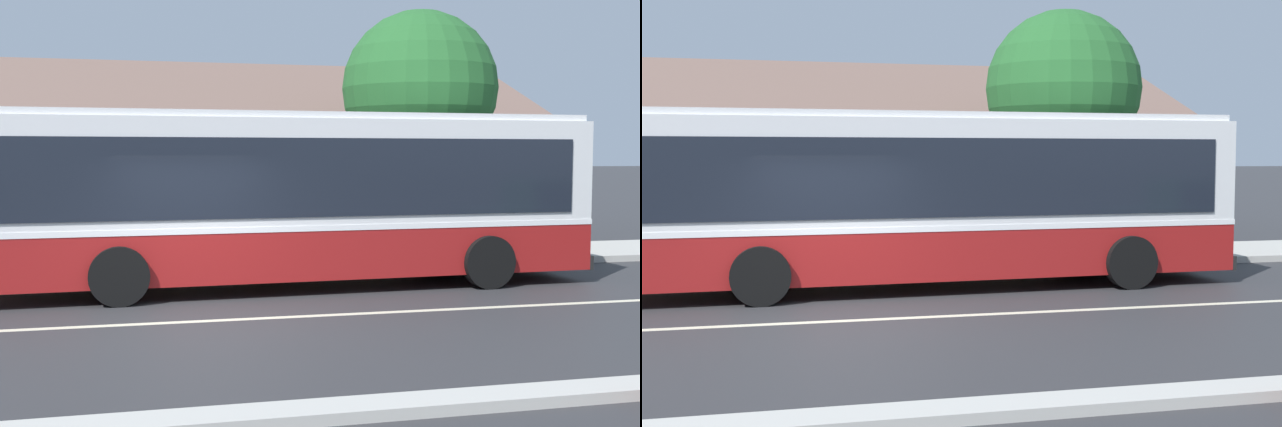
% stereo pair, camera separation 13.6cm
% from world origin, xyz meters
% --- Properties ---
extents(ground_plane, '(300.00, 300.00, 0.00)m').
position_xyz_m(ground_plane, '(0.00, 0.00, 0.00)').
color(ground_plane, '#2D2D30').
extents(sidewalk_far, '(60.00, 3.00, 0.15)m').
position_xyz_m(sidewalk_far, '(0.00, 6.00, 0.07)').
color(sidewalk_far, '#ADAAA3').
rests_on(sidewalk_far, ground).
extents(curb_near, '(60.00, 0.50, 0.12)m').
position_xyz_m(curb_near, '(0.00, -4.75, 0.06)').
color(curb_near, '#ADAAA3').
rests_on(curb_near, ground).
extents(lane_divider_stripe, '(60.00, 0.16, 0.01)m').
position_xyz_m(lane_divider_stripe, '(0.00, 0.00, 0.00)').
color(lane_divider_stripe, beige).
rests_on(lane_divider_stripe, ground).
extents(community_building, '(23.22, 9.36, 6.45)m').
position_xyz_m(community_building, '(-0.67, 13.68, 1.92)').
color(community_building, tan).
rests_on(community_building, ground).
extents(transit_bus, '(11.67, 3.02, 3.27)m').
position_xyz_m(transit_bus, '(1.93, 2.90, 1.76)').
color(transit_bus, maroon).
rests_on(transit_bus, ground).
extents(bench_down_street, '(1.81, 0.51, 0.94)m').
position_xyz_m(bench_down_street, '(-1.55, 5.98, 0.58)').
color(bench_down_street, brown).
rests_on(bench_down_street, sidewalk_far).
extents(street_tree_primary, '(3.79, 3.79, 6.02)m').
position_xyz_m(street_tree_primary, '(5.94, 6.64, 4.11)').
color(street_tree_primary, '#4C3828').
rests_on(street_tree_primary, ground).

